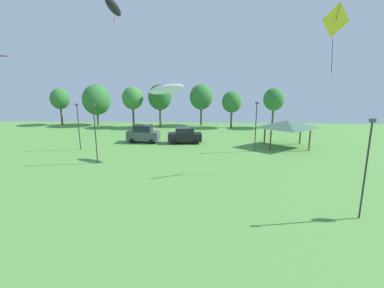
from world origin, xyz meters
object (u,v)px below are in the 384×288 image
(parked_car_second_from_left, at_px, (185,135))
(treeline_tree_5, at_px, (232,102))
(kite_flying_1, at_px, (113,7))
(treeline_tree_0, at_px, (60,99))
(treeline_tree_1, at_px, (97,100))
(park_pavilion, at_px, (287,124))
(light_post_1, at_px, (95,130))
(treeline_tree_6, at_px, (274,99))
(light_post_0, at_px, (78,124))
(kite_flying_3, at_px, (166,89))
(light_post_3, at_px, (366,164))
(light_post_2, at_px, (256,124))
(treeline_tree_4, at_px, (201,97))
(parked_car_leftmost, at_px, (143,134))
(treeline_tree_3, at_px, (160,97))
(kite_flying_0, at_px, (336,22))
(treeline_tree_2, at_px, (133,98))

(parked_car_second_from_left, xyz_separation_m, treeline_tree_5, (7.60, 12.79, 3.50))
(kite_flying_1, xyz_separation_m, treeline_tree_0, (-17.18, 21.08, -11.66))
(treeline_tree_1, relative_size, treeline_tree_5, 1.16)
(kite_flying_1, xyz_separation_m, park_pavilion, (20.81, 4.82, -13.48))
(light_post_1, height_order, treeline_tree_6, treeline_tree_6)
(park_pavilion, xyz_separation_m, light_post_0, (-26.80, -2.44, 0.27))
(kite_flying_3, height_order, light_post_3, kite_flying_3)
(light_post_2, bearing_deg, treeline_tree_5, 94.96)
(treeline_tree_6, bearing_deg, treeline_tree_4, 171.64)
(parked_car_second_from_left, xyz_separation_m, park_pavilion, (13.57, -1.72, 1.98))
(light_post_0, distance_m, treeline_tree_5, 26.87)
(parked_car_leftmost, height_order, light_post_0, light_post_0)
(treeline_tree_6, bearing_deg, parked_car_second_from_left, -139.26)
(light_post_3, relative_size, treeline_tree_3, 0.89)
(light_post_0, bearing_deg, treeline_tree_3, 64.16)
(parked_car_second_from_left, height_order, treeline_tree_5, treeline_tree_5)
(light_post_2, relative_size, treeline_tree_0, 0.90)
(treeline_tree_3, height_order, treeline_tree_5, treeline_tree_3)
(treeline_tree_3, distance_m, treeline_tree_6, 20.24)
(kite_flying_1, distance_m, light_post_0, 14.70)
(parked_car_leftmost, bearing_deg, light_post_2, -9.49)
(kite_flying_1, bearing_deg, treeline_tree_5, 52.50)
(parked_car_leftmost, bearing_deg, treeline_tree_5, 49.92)
(kite_flying_0, bearing_deg, parked_car_leftmost, 151.29)
(treeline_tree_1, distance_m, treeline_tree_3, 12.31)
(treeline_tree_2, relative_size, treeline_tree_6, 1.03)
(treeline_tree_5, bearing_deg, light_post_2, -85.04)
(light_post_1, distance_m, light_post_2, 18.93)
(light_post_2, distance_m, treeline_tree_2, 25.59)
(light_post_2, bearing_deg, parked_car_second_from_left, 155.09)
(kite_flying_1, relative_size, park_pavilion, 0.73)
(kite_flying_0, height_order, treeline_tree_0, kite_flying_0)
(treeline_tree_0, relative_size, treeline_tree_2, 0.94)
(treeline_tree_0, relative_size, treeline_tree_6, 0.97)
(kite_flying_0, bearing_deg, kite_flying_1, 168.37)
(kite_flying_1, height_order, light_post_1, kite_flying_1)
(parked_car_second_from_left, bearing_deg, light_post_3, -63.03)
(park_pavilion, bearing_deg, kite_flying_3, -159.07)
(treeline_tree_6, bearing_deg, light_post_0, -148.82)
(kite_flying_1, xyz_separation_m, treeline_tree_2, (-2.93, 19.12, -11.34))
(kite_flying_3, bearing_deg, parked_car_leftmost, 119.20)
(treeline_tree_3, distance_m, treeline_tree_4, 7.74)
(park_pavilion, xyz_separation_m, treeline_tree_4, (-11.45, 16.54, 2.23))
(kite_flying_0, distance_m, kite_flying_1, 22.52)
(kite_flying_1, distance_m, kite_flying_3, 10.40)
(kite_flying_0, xyz_separation_m, light_post_3, (-1.44, -10.83, -10.36))
(light_post_2, distance_m, treeline_tree_0, 38.41)
(treeline_tree_4, bearing_deg, parked_car_leftmost, -118.88)
(parked_car_leftmost, relative_size, light_post_3, 0.69)
(treeline_tree_4, xyz_separation_m, treeline_tree_6, (12.89, -1.89, -0.25))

